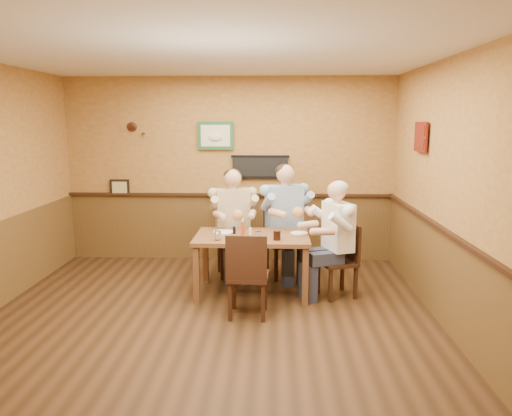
# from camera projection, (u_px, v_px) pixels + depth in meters

# --- Properties ---
(room) EXTENTS (5.02, 5.03, 2.81)m
(room) POSITION_uv_depth(u_px,v_px,m) (221.00, 164.00, 5.29)
(room) COLOR black
(room) RESTS_ON ground
(dining_table) EXTENTS (1.40, 0.90, 0.75)m
(dining_table) POSITION_uv_depth(u_px,v_px,m) (252.00, 242.00, 6.17)
(dining_table) COLOR brown
(dining_table) RESTS_ON ground
(chair_back_left) EXTENTS (0.52, 0.52, 0.94)m
(chair_back_left) POSITION_uv_depth(u_px,v_px,m) (233.00, 242.00, 6.94)
(chair_back_left) COLOR #361E11
(chair_back_left) RESTS_ON ground
(chair_back_right) EXTENTS (0.59, 0.59, 0.99)m
(chair_back_right) POSITION_uv_depth(u_px,v_px,m) (284.00, 242.00, 6.90)
(chair_back_right) COLOR #361E11
(chair_back_right) RESTS_ON ground
(chair_right_end) EXTENTS (0.54, 0.54, 0.90)m
(chair_right_end) POSITION_uv_depth(u_px,v_px,m) (337.00, 261.00, 6.11)
(chair_right_end) COLOR #361E11
(chair_right_end) RESTS_ON ground
(chair_near_side) EXTENTS (0.46, 0.46, 0.96)m
(chair_near_side) POSITION_uv_depth(u_px,v_px,m) (248.00, 274.00, 5.49)
(chair_near_side) COLOR #361E11
(chair_near_side) RESTS_ON ground
(diner_tan_shirt) EXTENTS (0.75, 0.75, 1.35)m
(diner_tan_shirt) POSITION_uv_depth(u_px,v_px,m) (233.00, 228.00, 6.90)
(diner_tan_shirt) COLOR beige
(diner_tan_shirt) RESTS_ON ground
(diner_blue_polo) EXTENTS (0.84, 0.84, 1.41)m
(diner_blue_polo) POSITION_uv_depth(u_px,v_px,m) (284.00, 227.00, 6.86)
(diner_blue_polo) COLOR #86A4C9
(diner_blue_polo) RESTS_ON ground
(diner_white_elder) EXTENTS (0.77, 0.77, 1.29)m
(diner_white_elder) POSITION_uv_depth(u_px,v_px,m) (338.00, 245.00, 6.08)
(diner_white_elder) COLOR white
(diner_white_elder) RESTS_ON ground
(water_glass_left) EXTENTS (0.07, 0.07, 0.11)m
(water_glass_left) POSITION_uv_depth(u_px,v_px,m) (218.00, 235.00, 5.90)
(water_glass_left) COLOR silver
(water_glass_left) RESTS_ON dining_table
(water_glass_mid) EXTENTS (0.08, 0.08, 0.11)m
(water_glass_mid) POSITION_uv_depth(u_px,v_px,m) (258.00, 236.00, 5.89)
(water_glass_mid) COLOR white
(water_glass_mid) RESTS_ON dining_table
(cola_tumbler) EXTENTS (0.12, 0.12, 0.11)m
(cola_tumbler) POSITION_uv_depth(u_px,v_px,m) (277.00, 235.00, 5.89)
(cola_tumbler) COLOR black
(cola_tumbler) RESTS_ON dining_table
(hot_sauce_bottle) EXTENTS (0.06, 0.06, 0.19)m
(hot_sauce_bottle) POSITION_uv_depth(u_px,v_px,m) (243.00, 228.00, 6.15)
(hot_sauce_bottle) COLOR #C23C14
(hot_sauce_bottle) RESTS_ON dining_table
(salt_shaker) EXTENTS (0.05, 0.05, 0.09)m
(salt_shaker) POSITION_uv_depth(u_px,v_px,m) (250.00, 232.00, 6.15)
(salt_shaker) COLOR white
(salt_shaker) RESTS_ON dining_table
(pepper_shaker) EXTENTS (0.04, 0.04, 0.09)m
(pepper_shaker) POSITION_uv_depth(u_px,v_px,m) (234.00, 230.00, 6.22)
(pepper_shaker) COLOR black
(pepper_shaker) RESTS_ON dining_table
(plate_far_left) EXTENTS (0.34, 0.34, 0.02)m
(plate_far_left) POSITION_uv_depth(u_px,v_px,m) (223.00, 232.00, 6.29)
(plate_far_left) COLOR white
(plate_far_left) RESTS_ON dining_table
(plate_far_right) EXTENTS (0.24, 0.24, 0.01)m
(plate_far_right) POSITION_uv_depth(u_px,v_px,m) (299.00, 233.00, 6.24)
(plate_far_right) COLOR white
(plate_far_right) RESTS_ON dining_table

